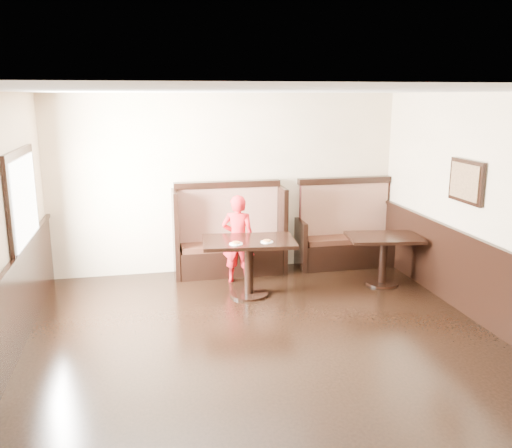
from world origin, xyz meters
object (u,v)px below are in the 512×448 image
object	(u,v)px
booth_neighbor	(345,237)
booth_main	(229,240)
table_neighbor	(384,248)
table_main	(249,253)
child	(238,239)

from	to	relation	value
booth_neighbor	booth_main	bearing A→B (deg)	179.95
booth_main	table_neighbor	size ratio (longest dim) A/B	1.51
table_main	booth_neighbor	bearing A→B (deg)	35.60
booth_main	child	xyz separation A→B (m)	(0.05, -0.50, 0.14)
booth_main	table_neighbor	world-z (taller)	booth_main
table_neighbor	child	xyz separation A→B (m)	(-2.10, 0.52, 0.12)
booth_neighbor	table_main	distance (m)	2.14
booth_neighbor	table_neighbor	world-z (taller)	booth_neighbor
booth_neighbor	table_main	size ratio (longest dim) A/B	1.23
table_main	table_neighbor	world-z (taller)	table_main
booth_main	booth_neighbor	size ratio (longest dim) A/B	1.06
table_main	booth_main	bearing A→B (deg)	101.10
booth_main	table_neighbor	xyz separation A→B (m)	(2.15, -1.02, 0.03)
table_neighbor	child	distance (m)	2.16
table_main	child	distance (m)	0.57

